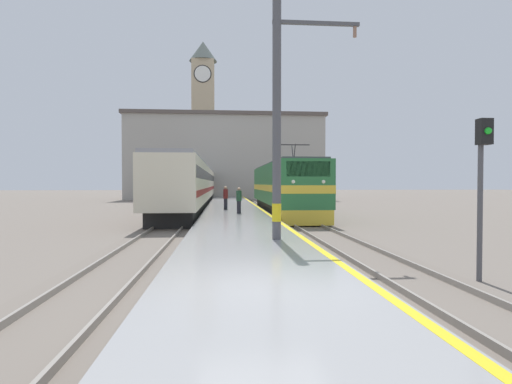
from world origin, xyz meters
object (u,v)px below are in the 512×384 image
(second_waiting_passenger, at_px, (239,200))
(locomotive_train, at_px, (283,188))
(passenger_train, at_px, (199,185))
(catenary_mast, at_px, (279,120))
(clock_tower, at_px, (203,115))
(person_on_platform, at_px, (226,197))
(signal_post, at_px, (482,172))

(second_waiting_passenger, bearing_deg, locomotive_train, 52.41)
(passenger_train, height_order, catenary_mast, catenary_mast)
(clock_tower, bearing_deg, second_waiting_passenger, -84.27)
(clock_tower, bearing_deg, locomotive_train, -78.57)
(person_on_platform, xyz_separation_m, clock_tower, (-3.49, 39.17, 12.46))
(clock_tower, bearing_deg, signal_post, -80.96)
(second_waiting_passenger, bearing_deg, person_on_platform, 102.47)
(person_on_platform, height_order, second_waiting_passenger, person_on_platform)
(signal_post, bearing_deg, clock_tower, 99.04)
(catenary_mast, xyz_separation_m, clock_tower, (-5.20, 54.39, 9.37))
(locomotive_train, xyz_separation_m, second_waiting_passenger, (-3.45, -4.48, -0.65))
(catenary_mast, distance_m, signal_post, 6.30)
(passenger_train, height_order, person_on_platform, passenger_train)
(passenger_train, distance_m, person_on_platform, 17.42)
(catenary_mast, height_order, signal_post, catenary_mast)
(clock_tower, bearing_deg, catenary_mast, -84.54)
(passenger_train, xyz_separation_m, second_waiting_passenger, (3.72, -20.79, -0.85))
(clock_tower, relative_size, signal_post, 6.84)
(passenger_train, distance_m, signal_post, 37.78)
(locomotive_train, height_order, person_on_platform, locomotive_train)
(catenary_mast, relative_size, person_on_platform, 4.80)
(second_waiting_passenger, bearing_deg, catenary_mast, -85.56)
(locomotive_train, distance_m, passenger_train, 17.81)
(second_waiting_passenger, distance_m, clock_tower, 44.79)
(locomotive_train, relative_size, signal_post, 4.69)
(catenary_mast, bearing_deg, locomotive_train, 80.97)
(locomotive_train, relative_size, person_on_platform, 10.69)
(locomotive_train, bearing_deg, signal_post, -85.54)
(catenary_mast, bearing_deg, person_on_platform, 96.38)
(locomotive_train, distance_m, signal_post, 20.51)
(catenary_mast, xyz_separation_m, person_on_platform, (-1.70, 15.22, -3.09))
(locomotive_train, distance_m, person_on_platform, 4.38)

